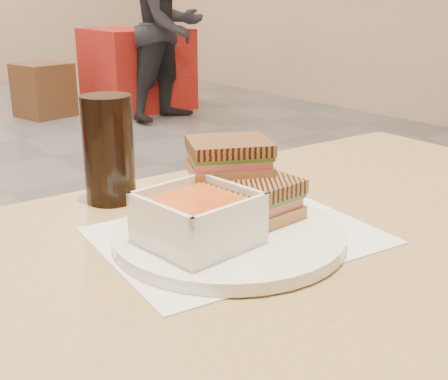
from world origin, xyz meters
TOP-DOWN VIEW (x-y plane):
  - main_table at (0.09, -2.05)m, footprint 1.21×0.73m
  - tray_liner at (0.03, -2.00)m, footprint 0.38×0.31m
  - plate at (0.01, -2.01)m, footprint 0.30×0.30m
  - soup_bowl at (-0.04, -2.02)m, footprint 0.13×0.13m
  - panini_lower at (0.05, -2.00)m, footprint 0.13×0.11m
  - panini_upper at (0.06, -1.94)m, footprint 0.14×0.13m
  - cola_glass at (-0.04, -1.77)m, footprint 0.08×0.08m
  - bg_table_1 at (2.39, 2.51)m, footprint 0.87×0.87m
  - bg_chair_1l at (1.49, 2.64)m, footprint 0.51×0.51m
  - bg_chair_1r at (2.32, 2.73)m, footprint 0.53×0.53m
  - patron_b at (2.35, 1.83)m, footprint 0.92×0.80m

SIDE VIEW (x-z plane):
  - bg_chair_1r at x=2.32m, z-range 0.00..0.47m
  - bg_chair_1l at x=1.49m, z-range 0.00..0.48m
  - bg_table_1 at x=2.39m, z-range 0.00..0.76m
  - main_table at x=0.09m, z-range 0.26..1.01m
  - tray_liner at x=0.03m, z-range 0.75..0.75m
  - plate at x=0.01m, z-range 0.75..0.77m
  - panini_lower at x=0.05m, z-range 0.77..0.82m
  - soup_bowl at x=-0.04m, z-range 0.76..0.83m
  - patron_b at x=2.35m, z-range 0.00..1.61m
  - cola_glass at x=-0.04m, z-range 0.75..0.92m
  - panini_upper at x=0.06m, z-range 0.82..0.87m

